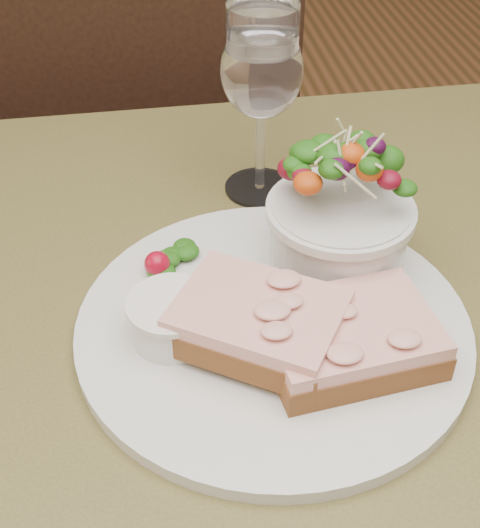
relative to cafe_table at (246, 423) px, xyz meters
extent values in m
cube|color=#45401D|center=(0.00, 0.00, 0.08)|extent=(0.80, 0.80, 0.04)
cylinder|color=black|center=(0.34, 0.34, -0.29)|extent=(0.05, 0.05, 0.71)
cube|color=black|center=(-0.06, 0.69, -0.20)|extent=(0.42, 0.42, 0.04)
cube|color=black|center=(-0.06, 0.50, 0.03)|extent=(0.42, 0.04, 0.45)
cube|color=black|center=(-0.06, 0.69, -0.42)|extent=(0.36, 0.36, 0.45)
cylinder|color=silver|center=(0.02, 0.01, 0.11)|extent=(0.31, 0.31, 0.01)
cube|color=#442512|center=(0.07, -0.04, 0.12)|extent=(0.14, 0.11, 0.02)
cube|color=#FFEEC1|center=(0.07, -0.04, 0.14)|extent=(0.13, 0.10, 0.01)
cube|color=#442512|center=(0.01, -0.02, 0.13)|extent=(0.15, 0.14, 0.02)
cube|color=#FFEEC1|center=(0.01, -0.02, 0.15)|extent=(0.15, 0.14, 0.01)
cylinder|color=silver|center=(-0.06, 0.00, 0.13)|extent=(0.06, 0.06, 0.04)
cylinder|color=brown|center=(-0.06, 0.00, 0.15)|extent=(0.06, 0.06, 0.01)
cylinder|color=silver|center=(0.09, 0.07, 0.14)|extent=(0.11, 0.11, 0.06)
ellipsoid|color=#153C0A|center=(0.09, 0.07, 0.20)|extent=(0.10, 0.10, 0.06)
ellipsoid|color=#153C0A|center=(-0.05, 0.09, 0.12)|extent=(0.04, 0.04, 0.01)
sphere|color=maroon|center=(-0.06, 0.08, 0.12)|extent=(0.02, 0.02, 0.02)
cylinder|color=white|center=(0.05, 0.21, 0.10)|extent=(0.07, 0.07, 0.00)
cylinder|color=white|center=(0.05, 0.21, 0.15)|extent=(0.01, 0.01, 0.09)
ellipsoid|color=white|center=(0.05, 0.21, 0.23)|extent=(0.08, 0.08, 0.09)
camera|label=1|loc=(-0.07, -0.40, 0.52)|focal=50.00mm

